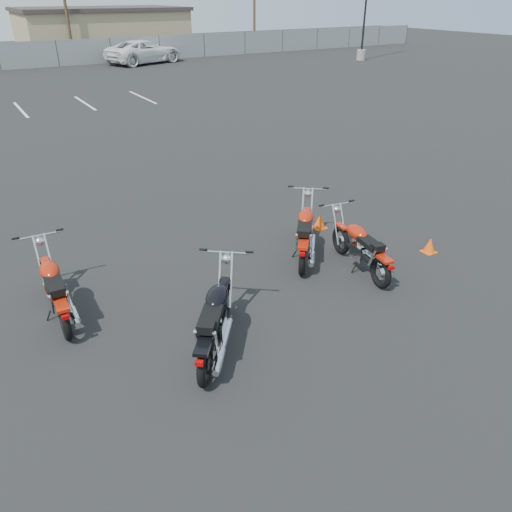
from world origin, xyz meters
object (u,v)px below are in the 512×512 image
motorcycle_third_red (305,233)px  white_van (143,45)px  motorcycle_rear_red (361,248)px  motorcycle_front_red (55,289)px  motorcycle_second_black (216,320)px

motorcycle_third_red → white_van: 33.28m
motorcycle_rear_red → white_van: (7.75, 33.24, 0.85)m
motorcycle_front_red → motorcycle_second_black: 2.92m
motorcycle_third_red → white_van: (8.35, 32.21, 0.81)m
motorcycle_front_red → motorcycle_rear_red: 5.68m
motorcycle_second_black → motorcycle_front_red: bearing=130.4°
motorcycle_front_red → motorcycle_third_red: size_ratio=1.09×
motorcycle_third_red → motorcycle_rear_red: 1.20m
motorcycle_rear_red → motorcycle_second_black: bearing=-168.3°
motorcycle_front_red → white_van: bearing=67.4°
motorcycle_front_red → motorcycle_rear_red: size_ratio=1.05×
motorcycle_second_black → motorcycle_rear_red: bearing=11.7°
motorcycle_front_red → motorcycle_rear_red: motorcycle_front_red is taller
white_van → motorcycle_third_red: bearing=147.3°
motorcycle_second_black → motorcycle_third_red: size_ratio=1.02×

